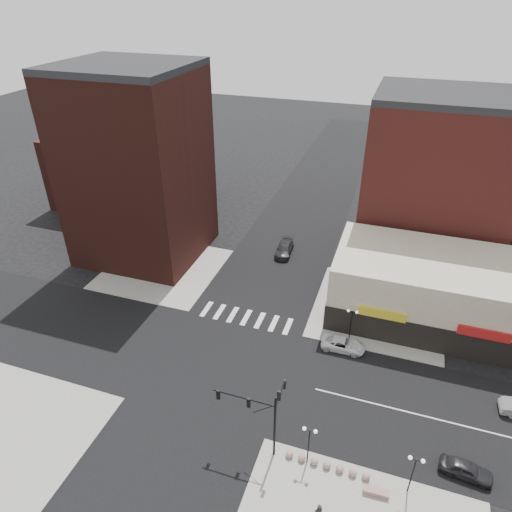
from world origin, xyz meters
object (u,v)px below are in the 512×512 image
(street_lamp_se_a, at_px, (309,437))
(dark_sedan_east, at_px, (466,470))
(traffic_signal, at_px, (265,409))
(white_suv, at_px, (343,344))
(stone_bench, at_px, (376,492))
(street_lamp_se_b, at_px, (415,466))
(dark_sedan_north, at_px, (284,249))
(street_lamp_ne, at_px, (352,317))

(street_lamp_se_a, distance_m, dark_sedan_east, 12.95)
(street_lamp_se_a, height_order, dark_sedan_east, street_lamp_se_a)
(traffic_signal, relative_size, street_lamp_se_a, 1.87)
(white_suv, bearing_deg, stone_bench, -163.33)
(street_lamp_se_a, distance_m, street_lamp_se_b, 8.00)
(dark_sedan_east, xyz_separation_m, dark_sedan_north, (-23.09, 28.83, 0.08))
(street_lamp_ne, relative_size, white_suv, 0.89)
(white_suv, height_order, stone_bench, white_suv)
(white_suv, height_order, dark_sedan_north, dark_sedan_north)
(street_lamp_se_b, xyz_separation_m, dark_sedan_north, (-18.76, 31.81, -2.52))
(traffic_signal, height_order, dark_sedan_east, traffic_signal)
(street_lamp_ne, bearing_deg, dark_sedan_east, -48.97)
(white_suv, bearing_deg, street_lamp_ne, -17.30)
(street_lamp_ne, distance_m, white_suv, 3.06)
(dark_sedan_east, relative_size, dark_sedan_north, 0.76)
(street_lamp_se_b, xyz_separation_m, dark_sedan_east, (4.33, 2.98, -2.60))
(white_suv, bearing_deg, street_lamp_se_b, -154.49)
(street_lamp_se_a, height_order, dark_sedan_north, street_lamp_se_a)
(white_suv, distance_m, dark_sedan_north, 20.70)
(street_lamp_se_a, height_order, street_lamp_se_b, same)
(stone_bench, bearing_deg, traffic_signal, 170.19)
(dark_sedan_east, height_order, stone_bench, dark_sedan_east)
(street_lamp_ne, height_order, white_suv, street_lamp_ne)
(street_lamp_se_a, xyz_separation_m, dark_sedan_north, (-10.76, 31.81, -2.52))
(dark_sedan_east, distance_m, stone_bench, 7.75)
(traffic_signal, bearing_deg, stone_bench, -7.05)
(stone_bench, bearing_deg, street_lamp_se_a, 167.27)
(street_lamp_se_a, xyz_separation_m, stone_bench, (5.69, -1.00, -2.92))
(street_lamp_se_a, bearing_deg, traffic_signal, 177.43)
(street_lamp_se_a, distance_m, white_suv, 14.75)
(street_lamp_se_b, distance_m, stone_bench, 3.86)
(street_lamp_ne, relative_size, stone_bench, 2.06)
(white_suv, distance_m, dark_sedan_east, 16.46)
(street_lamp_se_b, distance_m, street_lamp_ne, 17.46)
(white_suv, bearing_deg, street_lamp_se_a, 176.13)
(street_lamp_se_a, bearing_deg, dark_sedan_north, 108.69)
(street_lamp_se_a, xyz_separation_m, street_lamp_ne, (1.00, 16.00, 0.00))
(traffic_signal, distance_m, street_lamp_se_a, 4.12)
(dark_sedan_north, bearing_deg, street_lamp_se_b, -63.75)
(street_lamp_ne, xyz_separation_m, stone_bench, (4.69, -17.00, -2.92))
(street_lamp_se_a, relative_size, dark_sedan_east, 1.02)
(traffic_signal, height_order, street_lamp_ne, traffic_signal)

